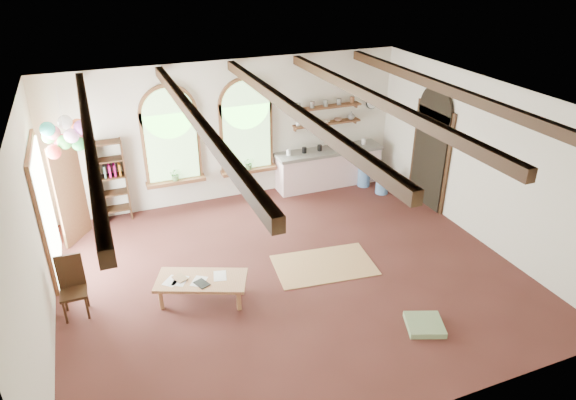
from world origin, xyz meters
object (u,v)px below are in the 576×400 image
side_chair (75,299)px  balloon_cluster (66,135)px  coffee_table (202,281)px  kitchen_counter (329,167)px

side_chair → balloon_cluster: balloon_cluster is taller
side_chair → coffee_table: bearing=-11.5°
balloon_cluster → side_chair: bearing=-96.9°
side_chair → balloon_cluster: size_ratio=0.89×
kitchen_counter → coffee_table: kitchen_counter is taller
kitchen_counter → coffee_table: 5.22m
coffee_table → kitchen_counter: bearing=40.4°
balloon_cluster → kitchen_counter: bearing=9.0°
kitchen_counter → balloon_cluster: balloon_cluster is taller
balloon_cluster → coffee_table: bearing=-55.1°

